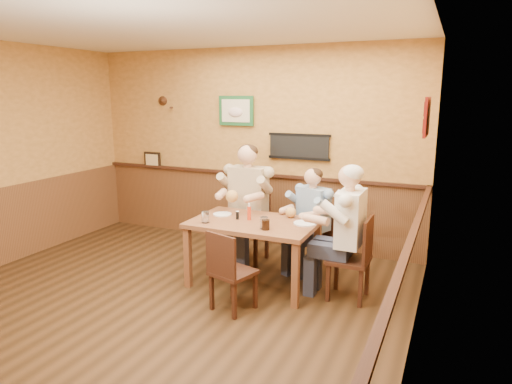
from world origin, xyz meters
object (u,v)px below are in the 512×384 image
Objects in this scene: dining_table at (254,229)px; pepper_shaker at (237,215)px; water_glass_left at (205,217)px; chair_near_side at (233,270)px; hot_sauce_bottle at (249,212)px; diner_white_elder at (350,240)px; salt_shaker at (237,215)px; chair_right_end at (349,258)px; diner_blue_polo at (313,225)px; diner_tan_shirt at (249,210)px; chair_back_left at (249,225)px; water_glass_mid at (264,223)px; chair_back_right at (313,239)px; cola_tumbler at (266,225)px.

pepper_shaker is (-0.20, -0.01, 0.14)m from dining_table.
water_glass_left is 0.38m from pepper_shaker.
hot_sauce_bottle reaches higher than chair_near_side.
salt_shaker is at bearing -86.89° from diner_white_elder.
chair_right_end is at bearing 1.35° from hot_sauce_bottle.
diner_blue_polo is 0.89m from hot_sauce_bottle.
diner_tan_shirt is (-0.44, 1.32, 0.27)m from chair_near_side.
chair_near_side is at bearing -36.10° from water_glass_left.
chair_right_end is 1.62m from water_glass_left.
chair_right_end is at bearing 2.87° from dining_table.
water_glass_left is (-0.10, -0.93, 0.33)m from chair_back_left.
chair_right_end is 1.21m from hot_sauce_bottle.
chair_near_side is 0.72× the size of diner_blue_polo.
diner_tan_shirt is (-1.45, 0.59, 0.23)m from chair_right_end.
dining_table is 11.01× the size of water_glass_left.
hot_sauce_bottle is at bearing -64.39° from diner_tan_shirt.
chair_right_end is 0.97m from water_glass_mid.
pepper_shaker is at bearing -166.08° from hot_sauce_bottle.
chair_back_right is 8.69× the size of salt_shaker.
diner_tan_shirt is at bearing 123.81° from water_glass_mid.
water_glass_left is (-0.96, -0.95, 0.41)m from chair_back_right.
dining_table is 1.21× the size of diner_blue_polo.
chair_near_side is 0.61m from water_glass_mid.
salt_shaker is at bearing 151.72° from water_glass_mid.
salt_shaker is (-0.28, 0.67, 0.38)m from chair_near_side.
dining_table is at bearing -86.37° from diner_white_elder.
diner_blue_polo reaches higher than water_glass_mid.
chair_right_end is 8.34× the size of cola_tumbler.
cola_tumbler is 0.52m from salt_shaker.
chair_near_side is 1.42m from diner_blue_polo.
water_glass_mid is at bearing -71.02° from diner_white_elder.
chair_near_side reaches higher than dining_table.
diner_tan_shirt is 0.94m from water_glass_left.
water_glass_mid is (-0.27, -0.90, 0.24)m from diner_blue_polo.
chair_right_end is 1.09× the size of chair_near_side.
water_glass_left is at bearing -178.06° from cola_tumbler.
chair_near_side is at bearing -108.33° from water_glass_mid.
dining_table is 1.67× the size of chair_near_side.
chair_back_left reaches higher than salt_shaker.
hot_sauce_bottle is at bearing -87.88° from chair_right_end.
diner_tan_shirt is at bearing -153.58° from chair_back_right.
pepper_shaker is (0.16, -0.65, 0.31)m from chair_back_left.
cola_tumbler is at bearing -68.86° from chair_right_end.
diner_tan_shirt is 7.93× the size of hot_sauce_bottle.
cola_tumbler is 0.52m from pepper_shaker.
diner_tan_shirt is at bearing -111.54° from chair_right_end.
chair_back_right is (0.49, 0.67, -0.25)m from dining_table.
chair_back_right is 6.29× the size of water_glass_mid.
chair_right_end reaches higher than chair_near_side.
diner_blue_polo is 10.59× the size of cola_tumbler.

